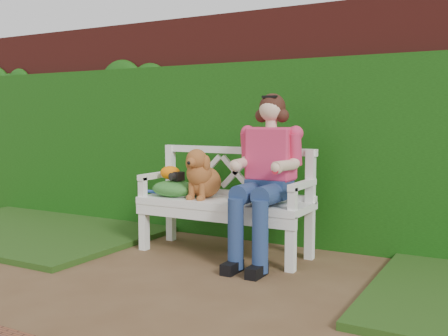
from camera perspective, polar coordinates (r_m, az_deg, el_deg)
The scene contains 11 objects.
ground at distance 3.63m, azimuth -4.76°, elevation -13.44°, with size 60.00×60.00×0.00m, color #523721.
brick_wall at distance 5.12m, azimuth 7.05°, elevation 4.58°, with size 10.00×0.30×2.20m, color #5B1D18.
ivy_hedge at distance 4.93m, azimuth 6.06°, elevation 1.65°, with size 10.00×0.18×1.70m, color #195911.
grass_left at distance 5.83m, azimuth -19.73°, elevation -6.23°, with size 2.60×2.00×0.05m, color #193C11.
garden_bench at distance 4.54m, azimuth 0.00°, elevation -6.42°, with size 1.58×0.60×0.48m, color white, non-canonical shape.
seated_woman at distance 4.27m, azimuth 4.87°, elevation -1.38°, with size 0.56×0.75×1.34m, color #F24372, non-canonical shape.
dog at distance 4.54m, azimuth -2.29°, elevation -0.55°, with size 0.29×0.40×0.44m, color #A16B3A, non-canonical shape.
tennis_racket at distance 4.75m, azimuth -5.23°, elevation -2.79°, with size 0.62×0.26×0.03m, color white, non-canonical shape.
green_bag at distance 4.69m, azimuth -5.45°, elevation -2.20°, with size 0.42×0.32×0.14m, color #22662C, non-canonical shape.
camera_item at distance 4.67m, azimuth -5.14°, elevation -0.86°, with size 0.12×0.09×0.08m, color black.
baseball_glove at distance 4.73m, azimuth -5.87°, elevation -0.52°, with size 0.19×0.14×0.12m, color orange.
Camera 1 is at (1.91, -2.85, 1.18)m, focal length 42.00 mm.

